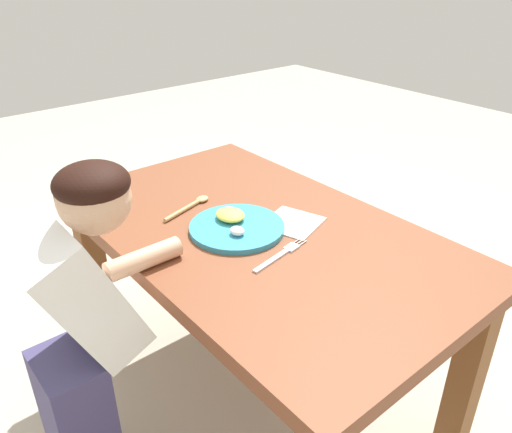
{
  "coord_description": "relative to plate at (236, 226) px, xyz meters",
  "views": [
    {
      "loc": [
        0.97,
        -0.82,
        1.38
      ],
      "look_at": [
        -0.03,
        0.02,
        0.68
      ],
      "focal_mm": 35.26,
      "sensor_mm": 36.0,
      "label": 1
    }
  ],
  "objects": [
    {
      "name": "napkin",
      "position": [
        0.08,
        0.15,
        -0.01
      ],
      "size": [
        0.2,
        0.2,
        0.0
      ],
      "primitive_type": "cube",
      "rotation": [
        0.0,
        0.0,
        0.33
      ],
      "color": "white",
      "rests_on": "dining_table"
    },
    {
      "name": "plate",
      "position": [
        0.0,
        0.0,
        0.0
      ],
      "size": [
        0.28,
        0.28,
        0.04
      ],
      "color": "teal",
      "rests_on": "dining_table"
    },
    {
      "name": "dining_table",
      "position": [
        0.04,
        0.05,
        -0.12
      ],
      "size": [
        1.25,
        0.75,
        0.66
      ],
      "color": "brown",
      "rests_on": "ground_plane"
    },
    {
      "name": "fork",
      "position": [
        0.19,
        0.0,
        -0.01
      ],
      "size": [
        0.05,
        0.21,
        0.01
      ],
      "rotation": [
        0.0,
        0.0,
        1.74
      ],
      "color": "silver",
      "rests_on": "dining_table"
    },
    {
      "name": "spoon",
      "position": [
        -0.2,
        -0.02,
        -0.0
      ],
      "size": [
        0.08,
        0.2,
        0.01
      ],
      "rotation": [
        0.0,
        0.0,
        1.86
      ],
      "color": "tan",
      "rests_on": "dining_table"
    },
    {
      "name": "person",
      "position": [
        0.01,
        -0.48,
        -0.14
      ],
      "size": [
        0.2,
        0.41,
        0.98
      ],
      "color": "#3E3862",
      "rests_on": "ground_plane"
    },
    {
      "name": "ground_plane",
      "position": [
        0.04,
        0.05,
        -0.68
      ],
      "size": [
        8.0,
        8.0,
        0.0
      ],
      "primitive_type": "plane",
      "color": "#AFA996"
    }
  ]
}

